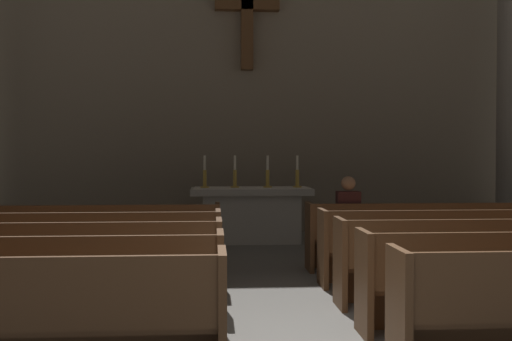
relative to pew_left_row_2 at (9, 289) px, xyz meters
name	(u,v)px	position (x,y,z in m)	size (l,w,h in m)	color
pew_left_row_2	(9,289)	(0.00, 0.00, 0.00)	(3.68, 0.50, 0.95)	brown
pew_left_row_3	(42,267)	(0.00, 1.04, 0.00)	(3.68, 0.50, 0.95)	brown
pew_left_row_4	(66,251)	(0.00, 2.08, 0.00)	(3.68, 0.50, 0.95)	brown
pew_left_row_5	(84,239)	(0.00, 3.12, 0.00)	(3.68, 0.50, 0.95)	brown
pew_right_row_3	(506,261)	(4.91, 1.04, 0.00)	(3.68, 0.50, 0.95)	brown
pew_right_row_4	(467,246)	(4.91, 2.08, 0.00)	(3.68, 0.50, 0.95)	brown
pew_right_row_5	(437,235)	(4.91, 3.12, 0.00)	(3.68, 0.50, 0.95)	brown
altar	(251,213)	(2.45, 5.93, 0.06)	(2.20, 0.90, 1.01)	#BCB7AD
candlestick_outer_left	(205,178)	(1.60, 5.93, 0.71)	(0.16, 0.16, 0.59)	#B79338
candlestick_inner_left	(235,178)	(2.15, 5.93, 0.71)	(0.16, 0.16, 0.59)	#B79338
candlestick_inner_right	(268,177)	(2.75, 5.93, 0.71)	(0.16, 0.16, 0.59)	#B79338
candlestick_outer_right	(297,177)	(3.30, 5.93, 0.71)	(0.16, 0.16, 0.59)	#B79338
apse_with_cross	(246,41)	(2.45, 7.56, 3.50)	(11.40, 0.50, 7.94)	gray
lone_worshipper	(347,221)	(3.63, 3.16, 0.22)	(0.32, 0.43, 1.32)	#26262B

